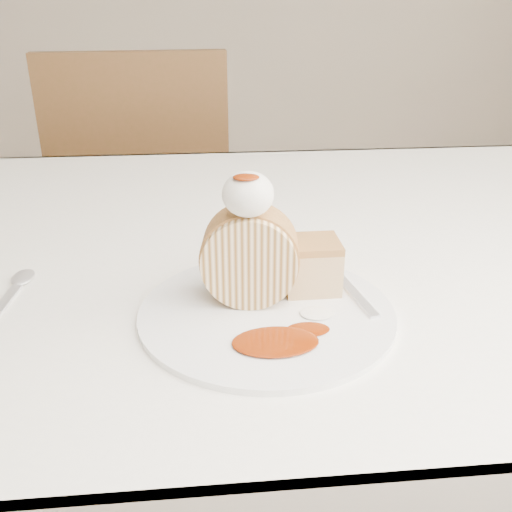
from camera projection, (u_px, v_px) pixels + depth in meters
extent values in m
cube|color=white|center=(230.00, 248.00, 0.80)|extent=(1.40, 0.90, 0.04)
cube|color=white|center=(220.00, 216.00, 1.25)|extent=(1.40, 0.01, 0.28)
cylinder|color=brown|center=(487.00, 319.00, 1.34)|extent=(0.06, 0.06, 0.71)
cube|color=brown|center=(147.00, 219.00, 1.67)|extent=(0.47, 0.47, 0.04)
cube|color=brown|center=(138.00, 151.00, 1.39)|extent=(0.44, 0.07, 0.46)
cylinder|color=brown|center=(209.00, 260.00, 1.97)|extent=(0.04, 0.04, 0.43)
cylinder|color=brown|center=(96.00, 268.00, 1.91)|extent=(0.04, 0.04, 0.43)
cylinder|color=brown|center=(220.00, 316.00, 1.63)|extent=(0.04, 0.04, 0.43)
cylinder|color=brown|center=(84.00, 327.00, 1.57)|extent=(0.04, 0.04, 0.43)
cylinder|color=white|center=(267.00, 312.00, 0.59)|extent=(0.27, 0.27, 0.01)
cylinder|color=beige|center=(250.00, 257.00, 0.59)|extent=(0.10, 0.07, 0.10)
cube|color=#B07842|center=(311.00, 268.00, 0.62)|extent=(0.06, 0.05, 0.05)
ellipsoid|color=white|center=(248.00, 194.00, 0.55)|extent=(0.05, 0.05, 0.04)
ellipsoid|color=#6F2004|center=(246.00, 171.00, 0.53)|extent=(0.03, 0.02, 0.01)
cube|color=silver|center=(352.00, 292.00, 0.62)|extent=(0.05, 0.16, 0.00)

